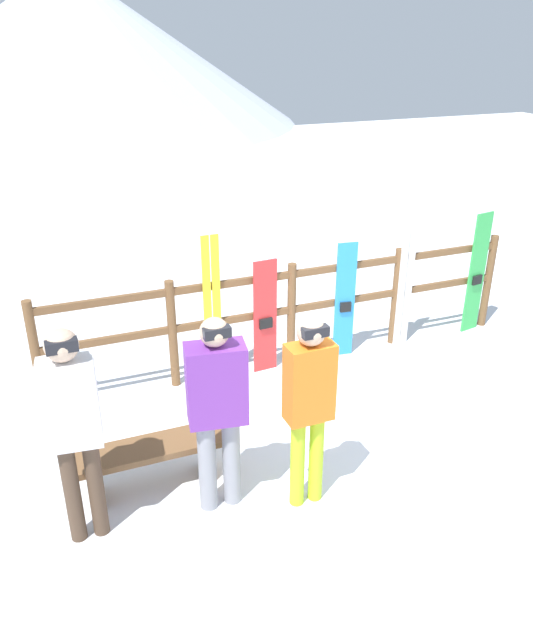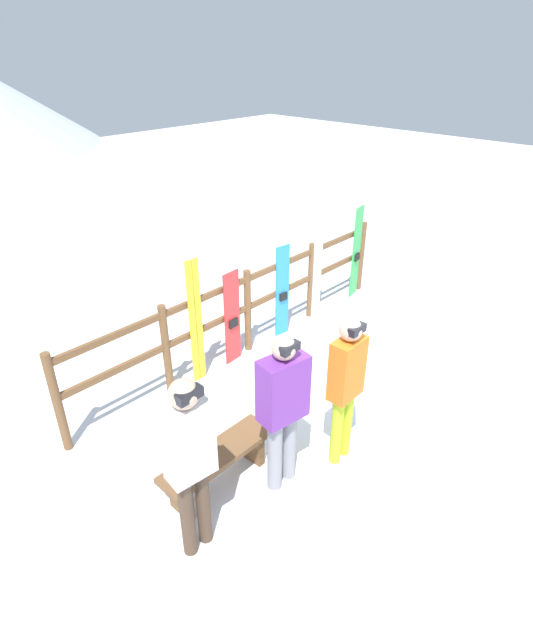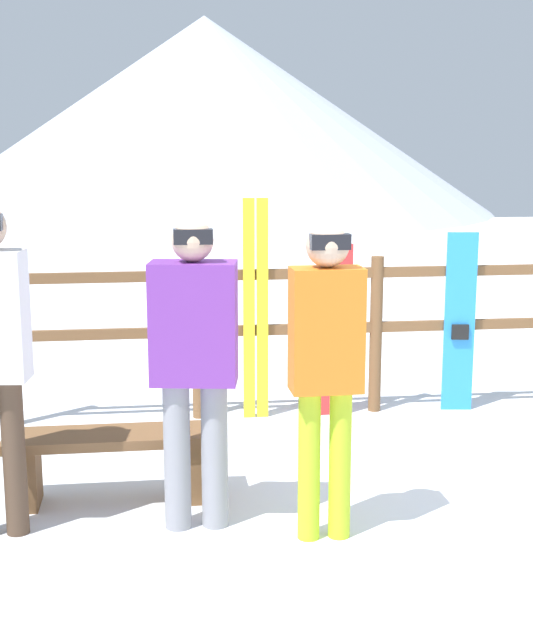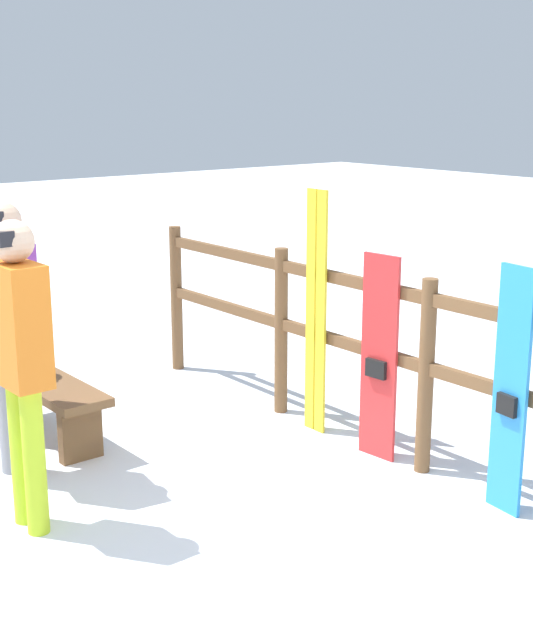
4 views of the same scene
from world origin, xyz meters
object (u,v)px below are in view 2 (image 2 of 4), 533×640
person_white (190,455)px  snowboard_red (232,318)px  ski_pair_yellow (196,323)px  snowboard_blue (282,292)px  snowboard_green (356,253)px  bench (218,461)px  person_purple (283,403)px  person_orange (346,380)px  ski_pair_white (317,269)px

person_white → snowboard_red: size_ratio=1.33×
ski_pair_yellow → snowboard_blue: (1.64, -0.00, -0.14)m
snowboard_green → bench: bearing=-161.3°
person_purple → snowboard_green: person_purple is taller
ski_pair_yellow → snowboard_red: size_ratio=1.26×
person_orange → snowboard_green: bearing=32.9°
ski_pair_white → snowboard_green: 1.08m
snowboard_blue → snowboard_red: bearing=-180.0°
snowboard_red → ski_pair_white: bearing=0.1°
ski_pair_yellow → snowboard_red: ski_pair_yellow is taller
person_white → ski_pair_yellow: size_ratio=1.06×
snowboard_red → snowboard_green: snowboard_green is taller
person_orange → snowboard_red: size_ratio=1.26×
bench → person_orange: 1.51m
bench → snowboard_green: size_ratio=0.80×
person_orange → ski_pair_white: bearing=43.3°
bench → person_purple: bearing=-41.8°
person_white → snowboard_green: person_white is taller
person_orange → bench: bearing=150.5°
person_purple → snowboard_blue: bearing=41.9°
snowboard_blue → snowboard_green: bearing=0.0°
bench → ski_pair_white: bearing=23.9°
ski_pair_yellow → snowboard_green: (3.55, -0.00, -0.07)m
ski_pair_white → snowboard_green: ski_pair_white is taller
person_orange → snowboard_blue: (1.53, 2.22, -0.31)m
bench → person_white: size_ratio=0.70×
bench → snowboard_red: 2.31m
person_orange → ski_pair_yellow: ski_pair_yellow is taller
ski_pair_white → person_purple: bearing=-146.8°
person_white → snowboard_red: bearing=40.7°
person_purple → ski_pair_yellow: bearing=74.0°
person_orange → snowboard_green: size_ratio=1.08×
bench → snowboard_blue: bearing=30.1°
ski_pair_white → snowboard_blue: bearing=-179.8°
person_purple → person_orange: (0.69, -0.23, 0.02)m
bench → person_orange: bearing=-29.5°
snowboard_red → snowboard_green: 2.94m
ski_pair_yellow → snowboard_blue: 1.65m
person_purple → snowboard_green: size_ratio=1.09×
person_purple → person_orange: person_purple is taller
person_purple → snowboard_green: (4.12, 1.99, -0.21)m
person_white → snowboard_red: person_white is taller
ski_pair_white → snowboard_red: bearing=-179.9°
bench → person_purple: (0.48, -0.43, 0.68)m
person_white → snowboard_green: size_ratio=1.14×
snowboard_green → snowboard_blue: bearing=-180.0°
person_orange → snowboard_blue: 2.71m
bench → snowboard_blue: 3.13m
person_purple → snowboard_blue: size_ratio=1.20×
snowboard_red → snowboard_blue: bearing=0.0°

